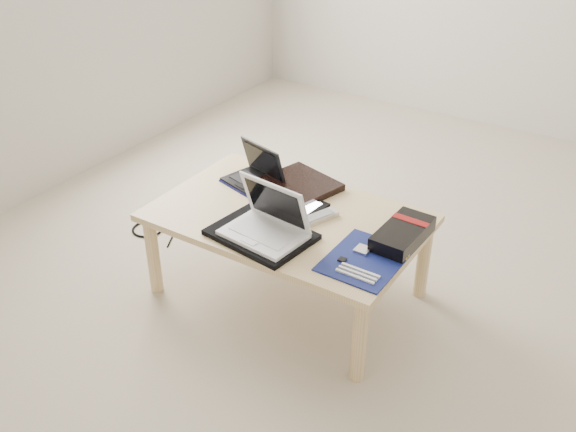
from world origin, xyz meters
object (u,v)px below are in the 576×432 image
Objects in this scene: white_laptop at (267,224)px; gpu_box at (403,234)px; coffee_table at (288,225)px; netbook at (256,176)px.

gpu_box is (0.45, 0.26, -0.03)m from white_laptop.
gpu_box reaches higher than coffee_table.
coffee_table is 3.69× the size of gpu_box.
coffee_table is 3.74× the size of netbook.
coffee_table is at bearing 98.16° from white_laptop.
gpu_box is (0.48, 0.07, 0.08)m from coffee_table.
white_laptop is at bearing -49.18° from netbook.
white_laptop is at bearing -150.13° from gpu_box.
coffee_table is 0.32m from netbook.
netbook is (-0.27, 0.16, 0.09)m from coffee_table.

